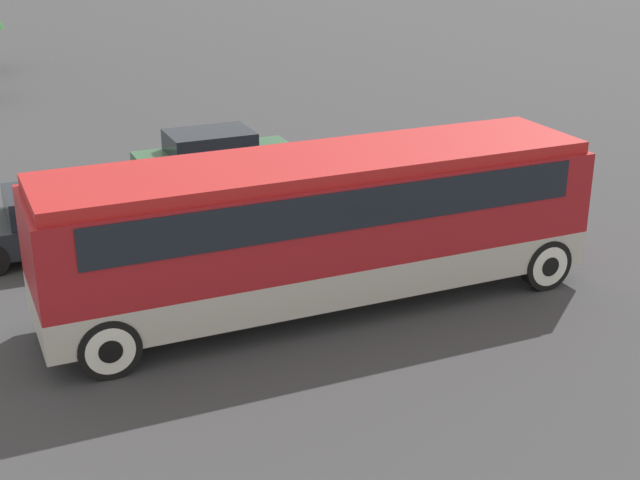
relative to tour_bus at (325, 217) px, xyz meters
The scene contains 4 objects.
ground_plane 1.76m from the tour_bus, behind, with size 120.00×120.00×0.00m, color #38383A.
tour_bus is the anchor object (origin of this frame).
parked_car_near 8.31m from the tour_bus, 86.91° to the left, with size 4.27×1.87×1.41m.
parked_car_mid 6.22m from the tour_bus, 128.91° to the left, with size 4.69×1.95×1.43m.
Camera 1 is at (-6.20, -14.04, 7.28)m, focal length 50.00 mm.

